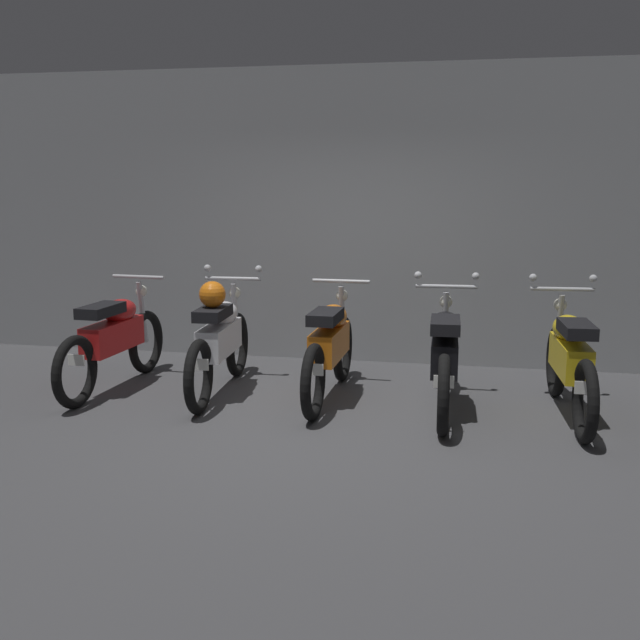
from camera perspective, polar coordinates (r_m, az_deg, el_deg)
ground_plane at (r=6.25m, az=-0.82°, el=-8.05°), size 80.00×80.00×0.00m
back_wall at (r=8.42m, az=2.85°, el=7.72°), size 16.00×0.30×3.16m
motorbike_slot_0 at (r=7.54m, az=-15.11°, el=-1.31°), size 0.56×1.95×1.03m
motorbike_slot_1 at (r=7.18m, az=-7.51°, el=-1.31°), size 0.59×1.95×1.15m
motorbike_slot_2 at (r=6.96m, az=0.74°, el=-1.92°), size 0.56×1.95×1.03m
motorbike_slot_3 at (r=6.68m, az=9.26°, el=-2.57°), size 0.59×1.95×1.15m
motorbike_slot_4 at (r=6.76m, az=18.13°, el=-2.81°), size 0.59×1.95×1.15m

